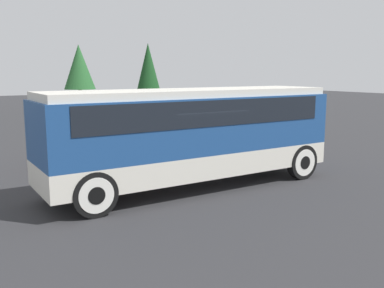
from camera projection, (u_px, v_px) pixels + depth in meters
ground_plane at (192, 187)px, 13.62m from camera, size 120.00×120.00×0.00m
tour_bus at (195, 129)px, 13.35m from camera, size 9.44×2.50×3.10m
parked_car_near at (193, 127)px, 22.80m from camera, size 4.56×1.93×1.44m
parked_car_mid at (106, 146)px, 17.11m from camera, size 4.25×1.93×1.43m
tree_center at (148, 67)px, 38.71m from camera, size 2.12×2.12×6.19m
tree_right at (79, 67)px, 35.86m from camera, size 2.61×2.61×5.89m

